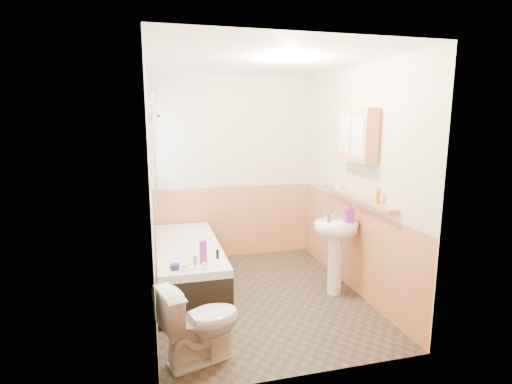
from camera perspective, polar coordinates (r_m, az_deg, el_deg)
floor at (r=4.55m, az=0.49°, el=-14.73°), size 2.80×2.80×0.00m
ceiling at (r=4.15m, az=0.55°, el=18.26°), size 2.80×2.80×0.00m
wall_back at (r=5.53m, az=-3.29°, el=3.36°), size 2.20×0.02×2.50m
wall_front at (r=2.86m, az=7.90°, el=-3.62°), size 2.20×0.02×2.50m
wall_left at (r=4.03m, az=-14.90°, el=0.28°), size 0.02×2.80×2.50m
wall_right at (r=4.58m, az=14.05°, el=1.54°), size 0.02×2.80×2.50m
wainscot_right at (r=4.75m, az=13.40°, el=-7.44°), size 0.01×2.80×1.00m
wainscot_front at (r=3.15m, az=7.38°, el=-16.87°), size 2.20×0.01×1.00m
wainscot_back at (r=5.65m, az=-3.17°, el=-4.23°), size 2.20×0.01×1.00m
tile_cladding_left at (r=4.03m, az=-14.59°, el=0.30°), size 0.01×2.80×2.50m
tile_return_back at (r=5.37m, az=-10.99°, el=8.32°), size 0.75×0.01×1.50m
window at (r=4.93m, az=-14.56°, el=6.82°), size 0.03×0.79×0.99m
bathtub at (r=4.73m, az=-9.65°, el=-10.22°), size 0.70×1.82×0.67m
shower_riser at (r=4.45m, az=-14.21°, el=6.72°), size 0.11×0.08×1.25m
toilet at (r=3.40m, az=-7.93°, el=-17.98°), size 0.75×0.56×0.66m
sink at (r=4.51m, az=11.32°, el=-7.04°), size 0.49×0.39×0.94m
pine_shelf at (r=4.46m, az=13.96°, el=-0.61°), size 0.10×1.47×0.03m
medicine_cabinet at (r=4.34m, az=14.26°, el=7.94°), size 0.15×0.61×0.55m
foam_can at (r=4.06m, az=17.03°, el=-0.53°), size 0.06×0.06×0.15m
green_bottle at (r=4.28m, az=15.22°, el=0.41°), size 0.04×0.04×0.20m
black_jar at (r=4.82m, az=11.65°, el=0.79°), size 0.08×0.08×0.05m
soap_bottle at (r=4.43m, az=13.20°, el=-3.59°), size 0.15×0.23×0.10m
clear_bottle at (r=4.36m, az=10.36°, el=-3.71°), size 0.04×0.04×0.09m
blue_gel at (r=4.01m, az=-7.54°, el=-8.51°), size 0.07×0.06×0.23m
cream_jar at (r=3.92m, az=-11.51°, el=-10.40°), size 0.11×0.11×0.05m
orange_bottle at (r=4.14m, az=-5.52°, el=-8.83°), size 0.03×0.03×0.09m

